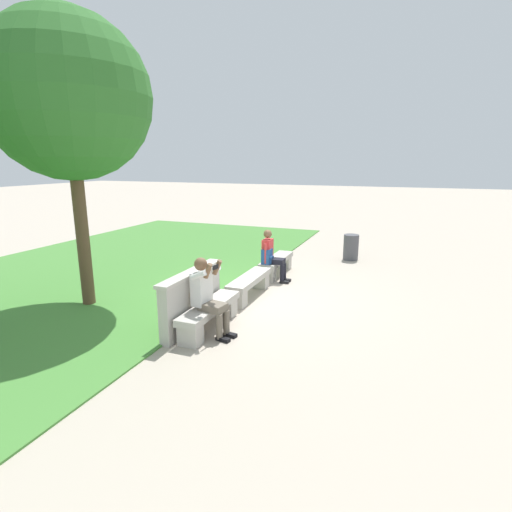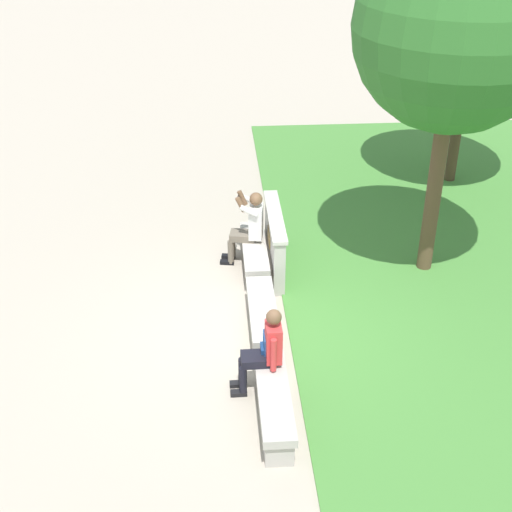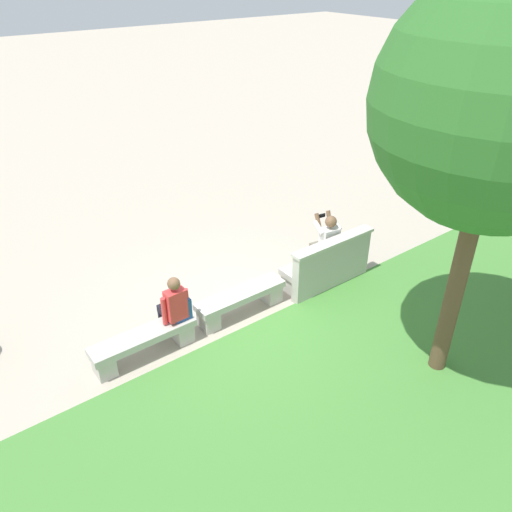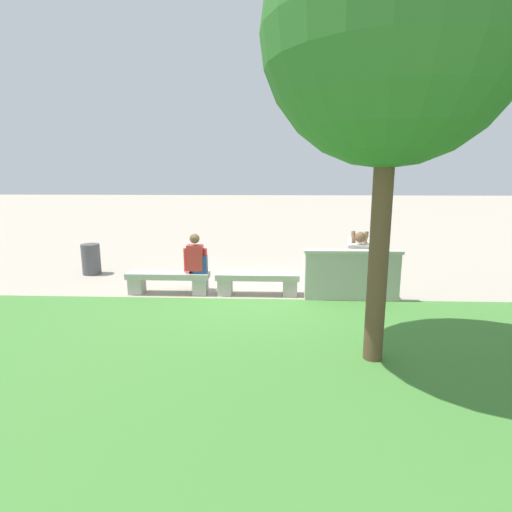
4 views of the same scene
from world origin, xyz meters
TOP-DOWN VIEW (x-y plane):
  - ground_plane at (0.00, 0.00)m, footprint 80.00×80.00m
  - grass_strip at (0.00, 4.38)m, footprint 17.36×8.00m
  - bench_main at (-1.84, 0.00)m, footprint 1.69×0.40m
  - bench_near at (0.00, 0.00)m, footprint 1.69×0.40m
  - bench_mid at (1.84, 0.00)m, footprint 1.69×0.40m
  - backrest_wall_with_plaque at (-1.84, 0.34)m, footprint 1.86×0.24m
  - person_photographer at (-2.04, -0.08)m, footprint 0.51×0.76m
  - person_distant at (1.26, -0.07)m, footprint 0.48×0.68m
  - backpack at (1.16, 0.01)m, footprint 0.28×0.24m
  - tree_behind_wall at (-1.64, 2.88)m, footprint 3.02×3.02m
  - trash_bin at (4.16, -1.55)m, footprint 0.44×0.44m

SIDE VIEW (x-z plane):
  - ground_plane at x=0.00m, z-range 0.00..0.00m
  - grass_strip at x=0.00m, z-range 0.00..0.03m
  - bench_main at x=-1.84m, z-range 0.07..0.52m
  - bench_near at x=0.00m, z-range 0.07..0.52m
  - bench_mid at x=1.84m, z-range 0.07..0.52m
  - trash_bin at x=4.16m, z-range 0.00..0.75m
  - backrest_wall_with_plaque at x=-1.84m, z-range 0.01..1.02m
  - backpack at x=1.16m, z-range 0.41..0.84m
  - person_distant at x=1.26m, z-range 0.04..1.30m
  - person_photographer at x=-2.04m, z-range 0.08..1.40m
  - tree_behind_wall at x=-1.64m, z-range 1.23..6.73m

